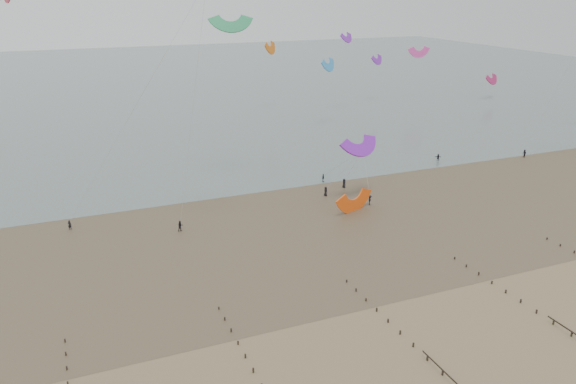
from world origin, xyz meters
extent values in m
plane|color=brown|center=(0.00, 0.00, 0.00)|extent=(500.00, 500.00, 0.00)
plane|color=#475654|center=(0.00, 200.00, 0.03)|extent=(500.00, 500.00, 0.00)
plane|color=#473A28|center=(0.00, 35.00, 0.01)|extent=(500.00, 500.00, 0.00)
ellipsoid|color=slate|center=(-18.00, 22.00, 0.01)|extent=(23.60, 14.36, 0.01)
ellipsoid|color=slate|center=(12.00, 38.00, 0.01)|extent=(33.64, 18.32, 0.01)
ellipsoid|color=slate|center=(45.00, 30.00, 0.01)|extent=(19.65, 13.67, 0.01)
ellipsoid|color=slate|center=(-40.00, 40.00, 0.01)|extent=(26.95, 14.22, 0.01)
cube|color=black|center=(-32.00, 4.11, 0.22)|extent=(0.16, 0.16, 0.54)
cube|color=black|center=(-32.00, 6.74, 0.20)|extent=(0.16, 0.16, 0.51)
cube|color=black|center=(-32.00, 9.37, 0.19)|extent=(0.16, 0.16, 0.48)
cube|color=black|center=(-32.00, 12.00, 0.17)|extent=(0.16, 0.16, 0.45)
cube|color=black|center=(-14.00, -1.16, 0.25)|extent=(0.16, 0.16, 0.59)
cube|color=black|center=(-14.00, 1.47, 0.23)|extent=(0.16, 0.16, 0.57)
cube|color=black|center=(-14.00, 4.11, 0.22)|extent=(0.16, 0.16, 0.54)
cube|color=black|center=(-14.00, 6.74, 0.20)|extent=(0.16, 0.16, 0.51)
cube|color=black|center=(-14.00, 9.37, 0.19)|extent=(0.16, 0.16, 0.48)
cube|color=black|center=(-14.00, 12.00, 0.17)|extent=(0.16, 0.16, 0.45)
cube|color=black|center=(4.00, -9.05, 0.29)|extent=(0.16, 0.16, 0.68)
cube|color=black|center=(4.00, -6.42, 0.28)|extent=(0.16, 0.16, 0.65)
cube|color=black|center=(4.00, -3.79, 0.26)|extent=(0.16, 0.16, 0.62)
cube|color=black|center=(4.00, -1.16, 0.25)|extent=(0.16, 0.16, 0.59)
cube|color=black|center=(4.00, 1.47, 0.23)|extent=(0.16, 0.16, 0.57)
cube|color=black|center=(4.00, 4.11, 0.22)|extent=(0.16, 0.16, 0.54)
cube|color=black|center=(4.00, 6.74, 0.20)|extent=(0.16, 0.16, 0.51)
cube|color=black|center=(4.00, 9.37, 0.19)|extent=(0.16, 0.16, 0.48)
cube|color=black|center=(4.00, 12.00, 0.17)|extent=(0.16, 0.16, 0.45)
cube|color=black|center=(22.00, -9.05, 0.29)|extent=(0.16, 0.16, 0.68)
cube|color=black|center=(22.00, -6.42, 0.28)|extent=(0.16, 0.16, 0.65)
cube|color=black|center=(22.00, -3.79, 0.26)|extent=(0.16, 0.16, 0.62)
cube|color=black|center=(22.00, -1.16, 0.25)|extent=(0.16, 0.16, 0.59)
cube|color=black|center=(22.00, 1.47, 0.23)|extent=(0.16, 0.16, 0.57)
cube|color=black|center=(22.00, 4.11, 0.22)|extent=(0.16, 0.16, 0.54)
cube|color=black|center=(22.00, 6.74, 0.20)|extent=(0.16, 0.16, 0.51)
cube|color=black|center=(22.00, 9.37, 0.19)|extent=(0.16, 0.16, 0.48)
cube|color=black|center=(22.00, 12.00, 0.17)|extent=(0.16, 0.16, 0.45)
cube|color=black|center=(40.00, 6.74, 0.20)|extent=(0.16, 0.16, 0.51)
cube|color=black|center=(40.00, 9.37, 0.19)|extent=(0.16, 0.16, 0.48)
cube|color=black|center=(40.00, 12.00, 0.17)|extent=(0.16, 0.16, 0.45)
imported|color=black|center=(-30.09, 45.22, 0.83)|extent=(0.71, 0.59, 1.67)
imported|color=black|center=(21.61, 36.04, 0.93)|extent=(1.33, 1.35, 1.86)
imported|color=black|center=(16.15, 43.47, 0.91)|extent=(0.72, 0.97, 1.82)
imported|color=black|center=(70.79, 48.86, 0.94)|extent=(0.88, 1.04, 1.88)
imported|color=black|center=(-13.26, 37.55, 0.92)|extent=(1.01, 0.85, 1.84)
imported|color=black|center=(19.27, 51.02, 0.85)|extent=(0.86, 1.08, 1.71)
imported|color=black|center=(50.50, 54.55, 0.79)|extent=(1.49, 1.15, 1.57)
imported|color=black|center=(21.62, 46.31, 0.93)|extent=(0.67, 0.96, 1.86)
camera|label=1|loc=(-29.13, -47.37, 37.89)|focal=35.00mm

